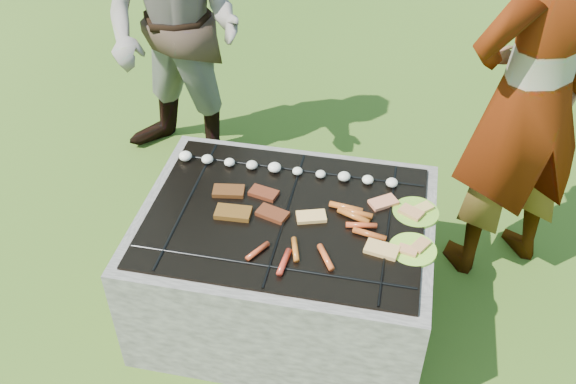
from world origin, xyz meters
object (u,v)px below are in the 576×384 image
(plate_far, at_px, (416,212))
(cook, at_px, (531,100))
(plate_near, at_px, (413,249))
(fire_pit, at_px, (286,266))
(bystander, at_px, (175,30))

(plate_far, height_order, cook, cook)
(plate_near, height_order, cook, cook)
(plate_far, distance_m, plate_near, 0.24)
(fire_pit, distance_m, plate_near, 0.66)
(bystander, bearing_deg, plate_far, -16.14)
(cook, bearing_deg, plate_far, 12.95)
(plate_near, xyz_separation_m, cook, (0.44, 0.66, 0.38))
(fire_pit, relative_size, bystander, 0.72)
(cook, bearing_deg, plate_near, 25.35)
(plate_near, bearing_deg, plate_far, 90.36)
(plate_far, height_order, plate_near, plate_far)
(plate_near, relative_size, bystander, 0.13)
(plate_far, xyz_separation_m, plate_near, (0.00, -0.24, -0.00))
(plate_far, bearing_deg, cook, 44.14)
(bystander, bearing_deg, plate_near, -22.29)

